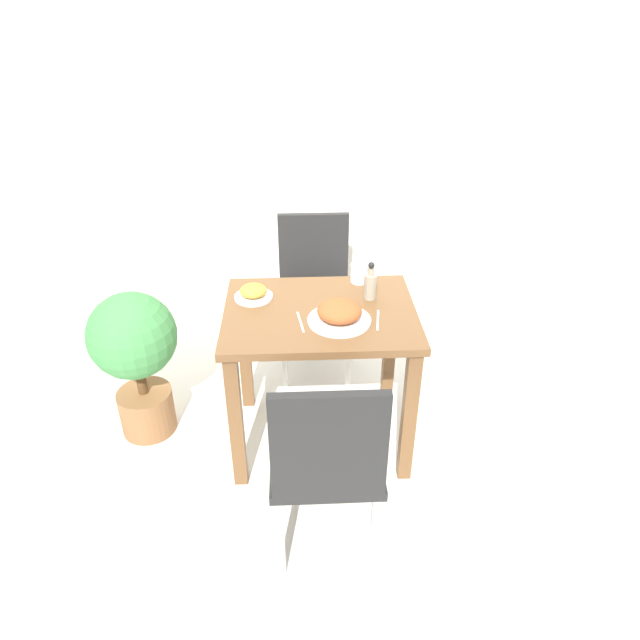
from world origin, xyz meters
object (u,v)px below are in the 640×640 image
Objects in this scene: chair_near at (327,459)px; side_plate at (253,293)px; chair_far at (314,286)px; sauce_bottle at (370,285)px; potted_plant_left at (135,351)px; food_plate at (339,313)px; drink_cup at (359,273)px.

chair_near reaches higher than side_plate.
chair_far is 0.70m from sauce_bottle.
chair_far is at bearing 112.13° from sauce_bottle.
sauce_bottle is at bearing 0.19° from potted_plant_left.
chair_near is at bearing -41.69° from potted_plant_left.
side_plate is 0.65m from potted_plant_left.
sauce_bottle is (0.24, 0.78, 0.31)m from chair_near.
food_plate is at bearing -11.79° from potted_plant_left.
drink_cup is at bearing 71.43° from food_plate.
sauce_bottle is (0.16, 0.20, 0.03)m from food_plate.
drink_cup is (0.21, 0.95, 0.28)m from chair_near.
food_plate is at bearing -98.43° from chair_near.
drink_cup is (0.51, 0.14, 0.02)m from side_plate.
chair_far is 5.04× the size of side_plate.
sauce_bottle reaches higher than chair_near.
chair_near is 9.72× the size of drink_cup.
chair_near is at bearing -98.43° from food_plate.
potted_plant_left is (-0.88, -0.59, -0.03)m from chair_far.
side_plate is 0.23× the size of potted_plant_left.
sauce_bottle is (0.03, -0.17, 0.02)m from drink_cup.
food_plate is 0.26m from sauce_bottle.
food_plate reaches higher than side_plate.
chair_near is at bearing -107.27° from sauce_bottle.
sauce_bottle reaches higher than chair_far.
chair_far is 0.54m from drink_cup.
potted_plant_left is (-1.09, -0.17, -0.31)m from drink_cup.
chair_far is 9.72× the size of drink_cup.
food_plate is (0.08, -0.79, 0.28)m from chair_far.
side_plate is at bearing 2.82° from potted_plant_left.
food_plate reaches higher than potted_plant_left.
sauce_bottle is (0.54, -0.02, 0.04)m from side_plate.
potted_plant_left is at bearing 168.21° from food_plate.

